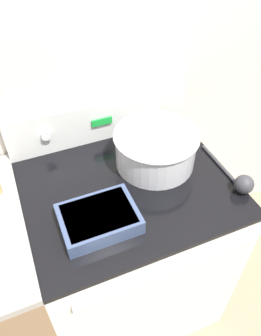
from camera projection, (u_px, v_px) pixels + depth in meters
name	position (u px, v px, depth m)	size (l,w,h in m)	color
kitchen_wall	(91.00, 63.00, 1.30)	(8.00, 0.05, 2.50)	beige
stove_range	(128.00, 249.00, 1.59)	(0.80, 0.71, 0.92)	silver
control_panel	(100.00, 120.00, 1.42)	(0.80, 0.07, 0.19)	silver
mixing_bowl	(156.00, 147.00, 1.30)	(0.34, 0.34, 0.15)	silver
casserole_dish	(99.00, 218.00, 1.11)	(0.26, 0.19, 0.06)	#38476B
ladle	(241.00, 182.00, 1.23)	(0.07, 0.31, 0.07)	#333338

